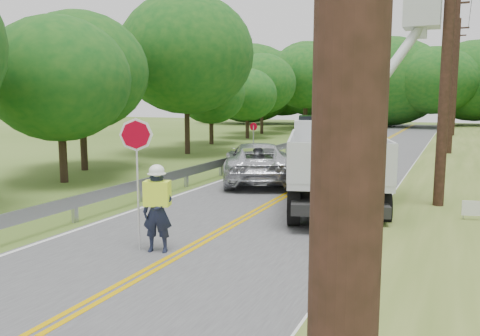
% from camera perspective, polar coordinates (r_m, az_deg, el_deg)
% --- Properties ---
extents(ground, '(140.00, 140.00, 0.00)m').
position_cam_1_polar(ground, '(8.72, -17.06, -15.03)').
color(ground, '#3C5819').
rests_on(ground, ground).
extents(road, '(7.20, 96.00, 0.03)m').
position_cam_1_polar(road, '(20.94, 9.05, -1.21)').
color(road, '#444547').
rests_on(road, ground).
extents(guardrail, '(0.18, 48.00, 0.77)m').
position_cam_1_polar(guardrail, '(23.06, 0.01, 1.11)').
color(guardrail, '#9B9FA3').
rests_on(guardrail, ground).
extents(utility_poles, '(1.60, 43.30, 10.00)m').
position_cam_1_polar(utility_poles, '(23.05, 23.80, 12.18)').
color(utility_poles, black).
rests_on(utility_poles, ground).
extents(treeline_left, '(9.71, 53.35, 9.85)m').
position_cam_1_polar(treeline_left, '(38.53, 0.16, 11.10)').
color(treeline_left, '#332319').
rests_on(treeline_left, ground).
extents(treeline_horizon, '(56.62, 13.25, 10.86)m').
position_cam_1_polar(treeline_horizon, '(62.52, 19.05, 9.66)').
color(treeline_horizon, '#0F4A17').
rests_on(treeline_horizon, ground).
extents(flagger, '(1.11, 0.64, 2.95)m').
position_cam_1_polar(flagger, '(10.77, -9.80, -4.34)').
color(flagger, '#191E33').
rests_on(flagger, road).
extents(bucket_truck, '(5.35, 8.26, 7.53)m').
position_cam_1_polar(bucket_truck, '(16.75, 11.27, 2.17)').
color(bucket_truck, black).
rests_on(bucket_truck, road).
extents(suv_silver, '(4.79, 6.35, 1.60)m').
position_cam_1_polar(suv_silver, '(19.77, 2.09, 0.72)').
color(suv_silver, '#B8BAC1').
rests_on(suv_silver, road).
extents(suv_darkgrey, '(2.38, 5.03, 1.42)m').
position_cam_1_polar(suv_darkgrey, '(30.59, 11.15, 3.03)').
color(suv_darkgrey, '#35353B').
rests_on(suv_darkgrey, road).
extents(stop_sign_permanent, '(0.45, 0.06, 2.11)m').
position_cam_1_polar(stop_sign_permanent, '(26.48, 1.60, 3.77)').
color(stop_sign_permanent, '#9B9FA3').
rests_on(stop_sign_permanent, ground).
extents(yard_sign, '(0.55, 0.14, 0.80)m').
position_cam_1_polar(yard_sign, '(13.74, 25.86, -4.43)').
color(yard_sign, white).
rests_on(yard_sign, ground).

